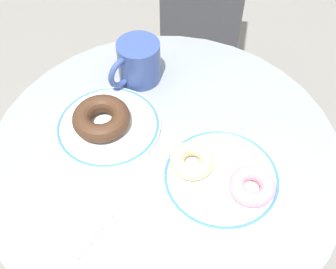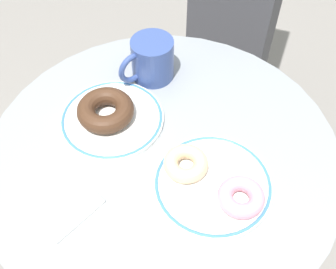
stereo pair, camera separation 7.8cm
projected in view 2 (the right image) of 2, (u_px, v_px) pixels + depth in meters
name	position (u px, v px, depth m)	size (l,w,h in m)	color
cafe_table	(164.00, 203.00, 0.95)	(0.68, 0.68, 0.72)	gray
plate_left	(112.00, 119.00, 0.81)	(0.21, 0.21, 0.01)	white
plate_right	(213.00, 184.00, 0.72)	(0.21, 0.21, 0.01)	white
donut_chocolate	(106.00, 110.00, 0.79)	(0.11, 0.11, 0.04)	#422819
donut_pink_frosted	(241.00, 197.00, 0.68)	(0.08, 0.08, 0.03)	pink
donut_glazed	(186.00, 163.00, 0.72)	(0.08, 0.08, 0.03)	#E0B789
paper_napkin	(60.00, 201.00, 0.70)	(0.12, 0.11, 0.01)	white
coffee_mug	(151.00, 60.00, 0.86)	(0.09, 0.13, 0.09)	#334784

